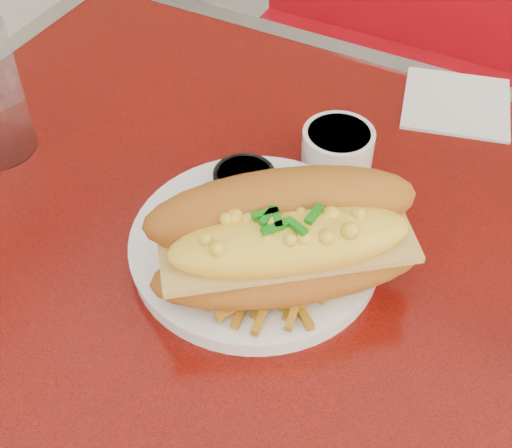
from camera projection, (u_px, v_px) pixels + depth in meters
The scene contains 9 objects.
diner_table at pixel (359, 416), 0.75m from camera, with size 1.23×0.83×0.77m.
booth_bench_far at pixel (491, 181), 1.48m from camera, with size 1.20×0.51×0.90m.
dinner_plate at pixel (256, 246), 0.69m from camera, with size 0.25×0.25×0.02m.
mac_hoagie at pixel (286, 238), 0.62m from camera, with size 0.27×0.25×0.11m.
fries_pile at pixel (267, 280), 0.63m from camera, with size 0.10×0.09×0.03m, color #BC8320, non-canonical shape.
fork at pixel (317, 249), 0.68m from camera, with size 0.05×0.15×0.00m.
gravy_ramekin at pixel (338, 147), 0.77m from camera, with size 0.09×0.09×0.04m.
sauce_cup_left at pixel (244, 184), 0.74m from camera, with size 0.08×0.08×0.03m.
paper_napkin at pixel (456, 103), 0.86m from camera, with size 0.13×0.13×0.00m, color silver.
Camera 1 is at (0.08, -0.38, 1.29)m, focal length 50.00 mm.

